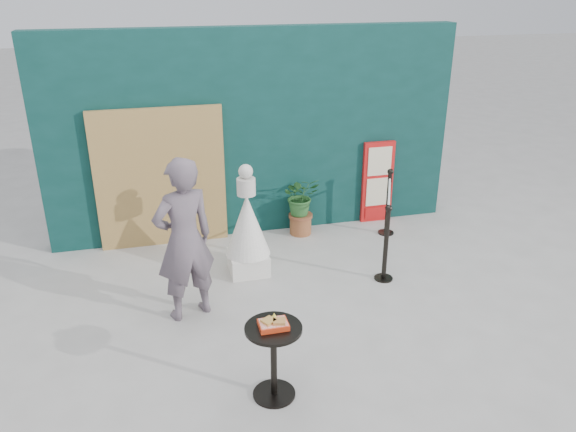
# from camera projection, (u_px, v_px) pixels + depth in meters

# --- Properties ---
(ground) EXTENTS (60.00, 60.00, 0.00)m
(ground) POSITION_uv_depth(u_px,v_px,m) (316.00, 345.00, 5.97)
(ground) COLOR #ADAAA5
(ground) RESTS_ON ground
(back_wall) EXTENTS (6.00, 0.30, 3.00)m
(back_wall) POSITION_uv_depth(u_px,v_px,m) (255.00, 134.00, 8.18)
(back_wall) COLOR #0A2F2B
(back_wall) RESTS_ON ground
(bamboo_fence) EXTENTS (1.80, 0.08, 2.00)m
(bamboo_fence) POSITION_uv_depth(u_px,v_px,m) (161.00, 179.00, 7.87)
(bamboo_fence) COLOR tan
(bamboo_fence) RESTS_ON ground
(woman) EXTENTS (0.80, 0.66, 1.90)m
(woman) POSITION_uv_depth(u_px,v_px,m) (184.00, 240.00, 6.15)
(woman) COLOR #62545E
(woman) RESTS_ON ground
(menu_board) EXTENTS (0.50, 0.07, 1.30)m
(menu_board) POSITION_uv_depth(u_px,v_px,m) (378.00, 182.00, 8.78)
(menu_board) COLOR red
(menu_board) RESTS_ON ground
(statue) EXTENTS (0.58, 0.58, 1.49)m
(statue) POSITION_uv_depth(u_px,v_px,m) (247.00, 230.00, 7.22)
(statue) COLOR white
(statue) RESTS_ON ground
(cafe_table) EXTENTS (0.52, 0.52, 0.75)m
(cafe_table) POSITION_uv_depth(u_px,v_px,m) (274.00, 351.00, 5.07)
(cafe_table) COLOR black
(cafe_table) RESTS_ON ground
(food_basket) EXTENTS (0.26, 0.19, 0.11)m
(food_basket) POSITION_uv_depth(u_px,v_px,m) (273.00, 324.00, 4.96)
(food_basket) COLOR red
(food_basket) RESTS_ON cafe_table
(planter) EXTENTS (0.54, 0.46, 0.91)m
(planter) POSITION_uv_depth(u_px,v_px,m) (301.00, 201.00, 8.36)
(planter) COLOR brown
(planter) RESTS_ON ground
(stanchion_barrier) EXTENTS (0.84, 1.54, 1.03)m
(stanchion_barrier) POSITION_uv_depth(u_px,v_px,m) (387.00, 222.00, 7.73)
(stanchion_barrier) COLOR black
(stanchion_barrier) RESTS_ON ground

